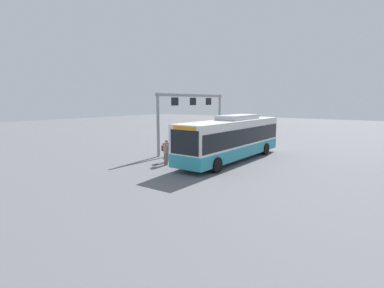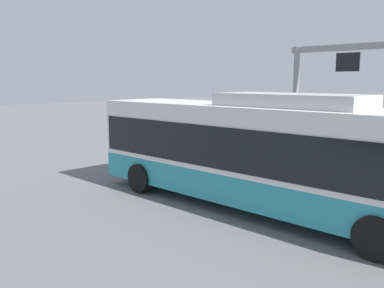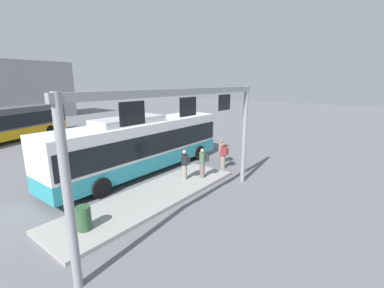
# 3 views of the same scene
# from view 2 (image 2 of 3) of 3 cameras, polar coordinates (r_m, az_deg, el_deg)

# --- Properties ---
(ground_plane) EXTENTS (120.00, 120.00, 0.00)m
(ground_plane) POSITION_cam_2_polar(r_m,az_deg,el_deg) (12.64, 9.41, -8.96)
(ground_plane) COLOR slate
(platform_curb) EXTENTS (10.00, 2.80, 0.16)m
(platform_curb) POSITION_cam_2_polar(r_m,az_deg,el_deg) (14.43, 24.29, -7.07)
(platform_curb) COLOR #9E9E99
(platform_curb) RESTS_ON ground
(bus_main) EXTENTS (11.95, 2.74, 3.46)m
(bus_main) POSITION_cam_2_polar(r_m,az_deg,el_deg) (12.21, 9.65, -0.83)
(bus_main) COLOR teal
(bus_main) RESTS_ON ground
(person_boarding) EXTENTS (0.40, 0.57, 1.67)m
(person_boarding) POSITION_cam_2_polar(r_m,az_deg,el_deg) (17.29, 3.35, -1.03)
(person_boarding) COLOR slate
(person_boarding) RESTS_ON ground
(person_waiting_near) EXTENTS (0.42, 0.58, 1.67)m
(person_waiting_near) POSITION_cam_2_polar(r_m,az_deg,el_deg) (17.27, 6.86, -1.09)
(person_waiting_near) COLOR gray
(person_waiting_near) RESTS_ON ground
(person_waiting_mid) EXTENTS (0.44, 0.58, 1.67)m
(person_waiting_mid) POSITION_cam_2_polar(r_m,az_deg,el_deg) (15.11, 15.75, -2.15)
(person_waiting_mid) COLOR gray
(person_waiting_mid) RESTS_ON platform_curb
(person_waiting_far) EXTENTS (0.51, 0.60, 1.67)m
(person_waiting_far) POSITION_cam_2_polar(r_m,az_deg,el_deg) (16.03, 14.07, -1.47)
(person_waiting_far) COLOR slate
(person_waiting_far) RESTS_ON platform_curb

